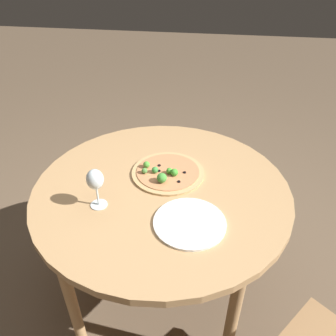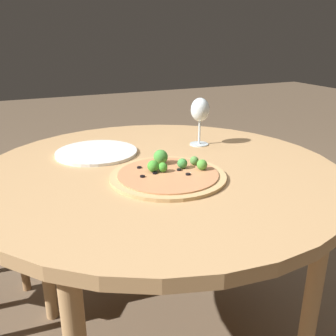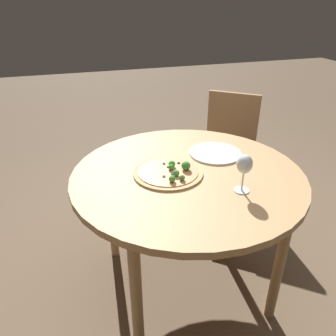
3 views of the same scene
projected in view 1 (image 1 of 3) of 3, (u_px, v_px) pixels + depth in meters
ground_plane at (163, 287)px, 1.84m from camera, size 12.00×12.00×0.00m
dining_table at (162, 198)px, 1.46m from camera, size 1.11×1.11×0.72m
pizza at (167, 172)px, 1.48m from camera, size 0.33×0.33×0.06m
wine_glass at (95, 181)px, 1.25m from camera, size 0.07×0.07×0.17m
plate_near at (190, 223)px, 1.23m from camera, size 0.28×0.28×0.01m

